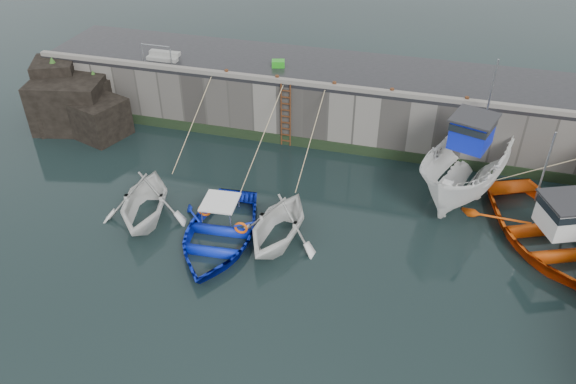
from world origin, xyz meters
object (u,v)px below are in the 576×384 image
(boat_far_white, at_px, (468,167))
(bollard_d, at_px, (392,91))
(ladder, at_px, (286,116))
(boat_far_orange, at_px, (547,232))
(bollard_a, at_px, (227,72))
(bollard_e, at_px, (467,100))
(bollard_b, at_px, (277,78))
(boat_near_white, at_px, (147,217))
(fish_crate, at_px, (278,64))
(bollard_c, at_px, (334,85))
(boat_near_blue, at_px, (219,240))
(boat_near_blacktrim, at_px, (278,239))

(boat_far_white, xyz_separation_m, bollard_d, (-3.64, 2.09, 2.08))
(ladder, xyz_separation_m, boat_far_orange, (11.52, -4.43, -1.13))
(bollard_a, xyz_separation_m, bollard_e, (11.00, 0.00, 0.00))
(bollard_b, height_order, bollard_e, same)
(boat_far_orange, bearing_deg, boat_near_white, 166.56)
(fish_crate, relative_size, bollard_c, 2.21)
(boat_far_white, distance_m, bollard_e, 2.98)
(boat_near_blue, bearing_deg, fish_crate, 87.78)
(boat_near_white, relative_size, bollard_a, 15.23)
(bollard_b, bearing_deg, boat_near_white, -114.35)
(bollard_c, bearing_deg, boat_near_blacktrim, -93.97)
(boat_far_orange, height_order, bollard_b, boat_far_orange)
(boat_near_blacktrim, bearing_deg, bollard_d, 73.92)
(ladder, bearing_deg, boat_near_blacktrim, -76.46)
(ladder, relative_size, boat_far_orange, 0.39)
(boat_far_white, relative_size, bollard_a, 28.68)
(boat_far_white, bearing_deg, bollard_e, 120.02)
(boat_far_orange, relative_size, bollard_a, 29.63)
(boat_near_white, bearing_deg, fish_crate, 57.41)
(ladder, height_order, bollard_e, bollard_e)
(boat_near_white, xyz_separation_m, bollard_d, (8.65, 7.41, 3.30))
(fish_crate, relative_size, bollard_e, 2.21)
(boat_far_orange, distance_m, fish_crate, 14.30)
(boat_near_blue, bearing_deg, boat_far_orange, 10.26)
(boat_near_white, distance_m, bollard_c, 10.12)
(bollard_c, distance_m, bollard_e, 5.80)
(boat_far_orange, height_order, bollard_c, boat_far_orange)
(bollard_c, bearing_deg, boat_near_white, -129.25)
(boat_far_orange, bearing_deg, bollard_d, 121.43)
(boat_near_white, xyz_separation_m, boat_near_blue, (3.34, -0.58, 0.00))
(ladder, distance_m, boat_far_orange, 12.39)
(boat_near_white, relative_size, bollard_c, 15.23)
(boat_far_white, bearing_deg, bollard_c, 179.53)
(boat_near_white, distance_m, bollard_a, 8.16)
(boat_near_blue, bearing_deg, bollard_d, 51.65)
(bollard_d, bearing_deg, boat_near_blacktrim, -112.93)
(boat_far_white, height_order, bollard_e, boat_far_white)
(boat_near_blue, xyz_separation_m, boat_far_white, (8.95, 5.90, 1.22))
(boat_near_white, height_order, bollard_e, bollard_e)
(boat_near_blacktrim, distance_m, bollard_b, 8.35)
(boat_near_white, xyz_separation_m, bollard_b, (3.35, 7.41, 3.30))
(bollard_a, distance_m, bollard_b, 2.50)
(boat_far_orange, bearing_deg, boat_near_blue, 171.80)
(ladder, bearing_deg, bollard_e, 2.40)
(boat_near_white, bearing_deg, boat_near_blacktrim, -14.16)
(bollard_e, bearing_deg, boat_near_blue, -136.80)
(boat_near_blacktrim, xyz_separation_m, fish_crate, (-2.63, 9.02, 3.32))
(boat_far_white, xyz_separation_m, bollard_e, (-0.44, 2.09, 2.08))
(boat_near_blue, relative_size, bollard_a, 20.01)
(bollard_b, distance_m, bollard_d, 5.30)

